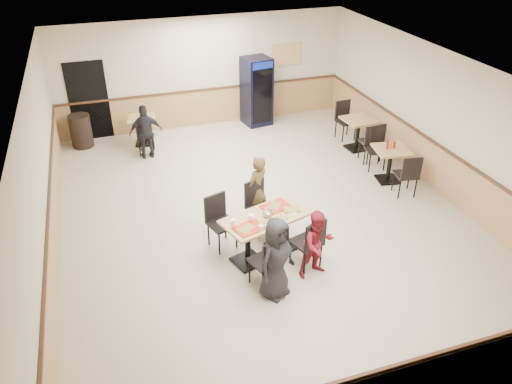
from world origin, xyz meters
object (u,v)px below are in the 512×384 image
object	(u,v)px
diner_woman_left	(276,259)
trash_bin	(81,131)
lone_diner	(146,132)
diner_woman_right	(317,244)
back_table	(142,127)
main_table	(266,229)
pepsi_cooler	(257,91)
side_table_far	(358,129)
diner_man_opposite	(257,191)
side_table_near	(390,160)

from	to	relation	value
diner_woman_left	trash_bin	xyz separation A→B (m)	(-2.83, 6.88, -0.29)
diner_woman_left	lone_diner	xyz separation A→B (m)	(-1.29, 5.70, -0.04)
diner_woman_right	back_table	world-z (taller)	diner_woman_right
main_table	trash_bin	distance (m)	6.57
main_table	diner_woman_right	xyz separation A→B (m)	(0.65, -0.78, 0.08)
diner_woman_right	trash_bin	size ratio (longest dim) A/B	1.46
diner_woman_right	back_table	distance (m)	6.62
pepsi_cooler	trash_bin	xyz separation A→B (m)	(-4.81, -0.04, -0.52)
lone_diner	trash_bin	bearing A→B (deg)	-39.49
diner_woman_right	pepsi_cooler	world-z (taller)	pepsi_cooler
diner_woman_right	main_table	bearing A→B (deg)	120.76
side_table_far	trash_bin	world-z (taller)	trash_bin
diner_man_opposite	pepsi_cooler	world-z (taller)	pepsi_cooler
diner_woman_left	side_table_near	bearing A→B (deg)	5.53
diner_woman_right	side_table_far	xyz separation A→B (m)	(3.06, 4.23, -0.08)
side_table_far	pepsi_cooler	bearing A→B (deg)	128.37
main_table	diner_woman_left	bearing A→B (deg)	-117.90
diner_woman_left	diner_woman_right	world-z (taller)	diner_woman_left
side_table_far	back_table	world-z (taller)	side_table_far
diner_man_opposite	back_table	xyz separation A→B (m)	(-1.67, 4.44, -0.24)
back_table	trash_bin	size ratio (longest dim) A/B	0.93
diner_woman_right	pepsi_cooler	size ratio (longest dim) A/B	0.66
diner_man_opposite	back_table	world-z (taller)	diner_man_opposite
side_table_far	pepsi_cooler	xyz separation A→B (m)	(-1.92, 2.43, 0.40)
main_table	side_table_far	size ratio (longest dim) A/B	2.07
main_table	diner_woman_left	world-z (taller)	diner_woman_left
back_table	side_table_far	bearing A→B (deg)	-21.41
pepsi_cooler	diner_woman_right	bearing A→B (deg)	-108.73
diner_woman_right	pepsi_cooler	bearing A→B (deg)	71.17
diner_woman_right	diner_man_opposite	bearing A→B (deg)	95.01
diner_woman_left	lone_diner	size ratio (longest dim) A/B	1.05
diner_woman_right	side_table_near	size ratio (longest dim) A/B	1.46
main_table	side_table_far	distance (m)	5.07
diner_woman_left	side_table_far	world-z (taller)	diner_woman_left
lone_diner	side_table_far	distance (m)	5.33
diner_woman_left	pepsi_cooler	size ratio (longest dim) A/B	0.76
side_table_far	diner_woman_left	bearing A→B (deg)	-130.92
diner_woman_right	side_table_far	size ratio (longest dim) A/B	1.52
lone_diner	pepsi_cooler	xyz separation A→B (m)	(3.27, 1.23, 0.26)
pepsi_cooler	lone_diner	bearing A→B (deg)	-168.49
lone_diner	side_table_far	world-z (taller)	lone_diner
lone_diner	trash_bin	size ratio (longest dim) A/B	1.60
diner_woman_right	back_table	size ratio (longest dim) A/B	1.58
diner_woman_right	side_table_near	world-z (taller)	diner_woman_right
diner_man_opposite	side_table_near	distance (m)	3.47
back_table	pepsi_cooler	bearing A→B (deg)	6.85
side_table_near	side_table_far	world-z (taller)	side_table_far
trash_bin	pepsi_cooler	bearing A→B (deg)	0.51
side_table_far	back_table	xyz separation A→B (m)	(-5.19, 2.03, -0.06)
main_table	side_table_near	bearing A→B (deg)	8.07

